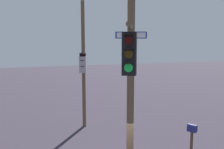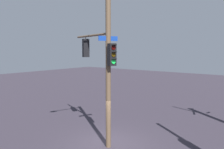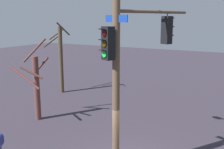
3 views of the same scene
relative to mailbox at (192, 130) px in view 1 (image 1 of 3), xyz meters
name	(u,v)px [view 1 (image 1 of 3)]	position (x,y,z in m)	size (l,w,h in m)	color
main_signal_pole_assembly	(135,62)	(-3.90, -2.40, 3.65)	(3.98, 4.27, 8.28)	brown
secondary_pole_assembly	(83,65)	(-4.40, 5.00, 2.79)	(0.52, 0.76, 7.66)	brown
mailbox	(192,130)	(0.00, 0.00, 0.00)	(0.45, 0.50, 1.41)	#4C3823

